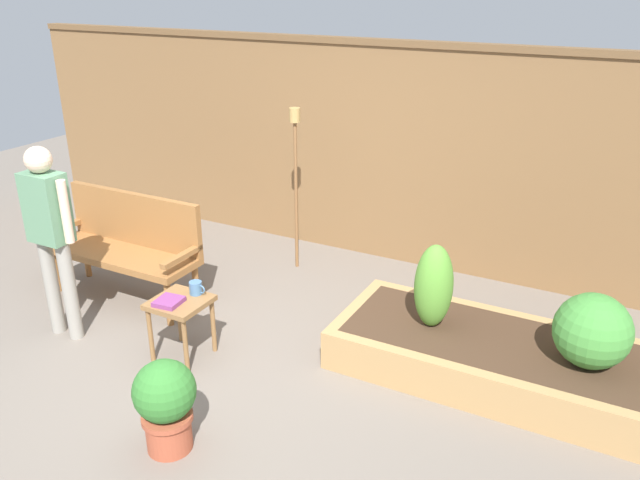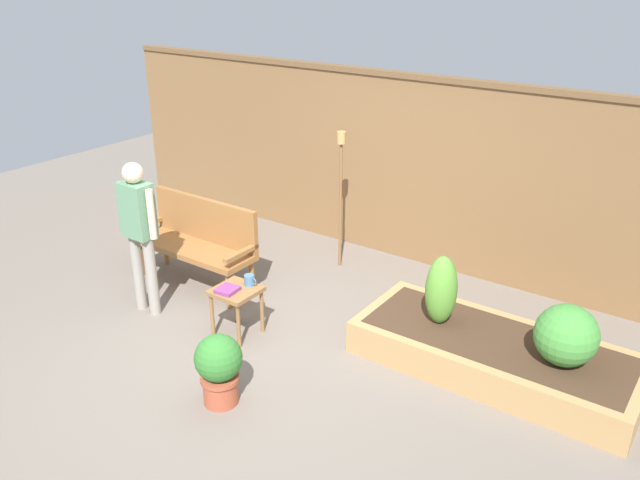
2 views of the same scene
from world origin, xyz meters
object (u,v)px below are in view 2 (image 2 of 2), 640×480
garden_bench (199,236)px  cup_on_table (249,280)px  shrub_near_bench (441,290)px  potted_boxwood (219,366)px  shrub_far_corner (566,335)px  tiki_torch (341,175)px  book_on_table (227,290)px  side_table (236,297)px  person_by_bench (139,225)px

garden_bench → cup_on_table: size_ratio=10.69×
cup_on_table → shrub_near_bench: bearing=23.0°
shrub_near_bench → potted_boxwood: bearing=-122.9°
shrub_near_bench → shrub_far_corner: 1.09m
garden_bench → tiki_torch: bearing=50.2°
potted_boxwood → tiki_torch: 2.84m
garden_bench → book_on_table: bearing=-33.0°
side_table → shrub_near_bench: bearing=26.3°
tiki_torch → person_by_bench: tiki_torch is taller
garden_bench → shrub_far_corner: (3.82, 0.24, 0.01)m
garden_bench → side_table: size_ratio=3.00×
book_on_table → cup_on_table: bearing=64.0°
shrub_far_corner → tiki_torch: (-2.80, 0.98, 0.55)m
side_table → potted_boxwood: potted_boxwood is taller
shrub_far_corner → book_on_table: bearing=-162.0°
shrub_near_bench → shrub_far_corner: size_ratio=1.27×
potted_boxwood → shrub_far_corner: 2.76m
side_table → potted_boxwood: bearing=-55.6°
tiki_torch → cup_on_table: bearing=-86.7°
potted_boxwood → person_by_bench: bearing=157.8°
side_table → tiki_torch: (-0.04, 1.81, 0.70)m
shrub_near_bench → book_on_table: bearing=-151.9°
cup_on_table → shrub_far_corner: size_ratio=0.27×
garden_bench → person_by_bench: size_ratio=0.92×
cup_on_table → person_by_bench: size_ratio=0.09×
potted_boxwood → tiki_torch: (-0.63, 2.67, 0.76)m
garden_bench → side_table: bearing=-29.1°
side_table → garden_bench: bearing=150.9°
shrub_near_bench → person_by_bench: (-2.72, -1.02, 0.31)m
cup_on_table → shrub_near_bench: size_ratio=0.21×
side_table → shrub_far_corner: (2.76, 0.83, 0.16)m
potted_boxwood → tiki_torch: bearing=103.3°
side_table → tiki_torch: bearing=91.4°
shrub_near_bench → person_by_bench: person_by_bench is taller
shrub_far_corner → person_by_bench: bearing=-165.0°
side_table → shrub_near_bench: shrub_near_bench is taller
cup_on_table → shrub_near_bench: shrub_near_bench is taller
side_table → person_by_bench: person_by_bench is taller
book_on_table → potted_boxwood: (0.61, -0.77, -0.16)m
book_on_table → potted_boxwood: potted_boxwood is taller
potted_boxwood → person_by_bench: 1.86m
cup_on_table → potted_boxwood: (0.53, -0.99, -0.19)m
book_on_table → tiki_torch: 1.99m
shrub_far_corner → tiki_torch: 3.02m
garden_bench → book_on_table: size_ratio=7.64×
garden_bench → potted_boxwood: 2.20m
side_table → cup_on_table: bearing=69.7°
shrub_near_bench → tiki_torch: bearing=150.2°
tiki_torch → person_by_bench: 2.24m
garden_bench → book_on_table: 1.23m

